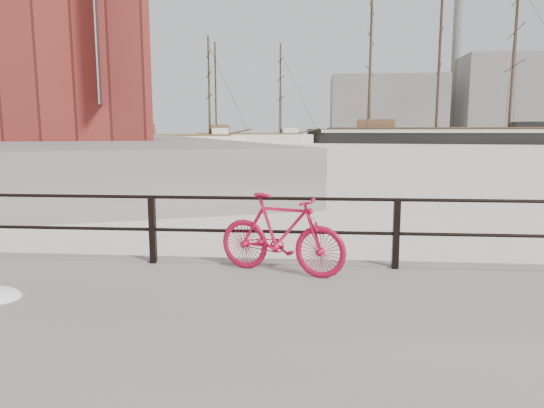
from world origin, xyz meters
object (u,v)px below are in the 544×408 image
(barque_black, at_px, (435,144))
(workboat_far, at_px, (20,152))
(schooner_left, at_px, (176,147))
(schooner_mid, at_px, (249,144))
(bicycle, at_px, (281,234))

(barque_black, relative_size, workboat_far, 4.91)
(schooner_left, bearing_deg, schooner_mid, 49.32)
(bicycle, height_order, workboat_far, workboat_far)
(barque_black, distance_m, schooner_left, 48.28)
(barque_black, bearing_deg, workboat_far, -132.56)
(schooner_mid, bearing_deg, workboat_far, -130.08)
(schooner_left, distance_m, workboat_far, 23.24)
(bicycle, xyz_separation_m, schooner_mid, (-11.67, 84.54, -0.90))
(schooner_mid, relative_size, schooner_left, 1.19)
(workboat_far, bearing_deg, schooner_left, 58.38)
(bicycle, bearing_deg, schooner_left, 126.38)
(schooner_left, bearing_deg, bicycle, -89.49)
(barque_black, distance_m, schooner_mid, 34.92)
(barque_black, bearing_deg, schooner_mid, -164.76)
(workboat_far, bearing_deg, schooner_mid, 62.43)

